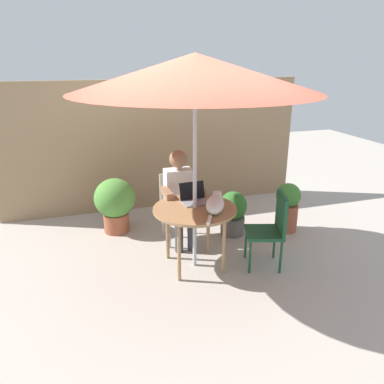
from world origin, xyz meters
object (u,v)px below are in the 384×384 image
chair_empty (272,225)px  person_seated (180,193)px  potted_plant_by_chair (287,206)px  potted_plant_corner (115,202)px  laptop (194,196)px  patio_table (195,213)px  patio_umbrella (195,73)px  potted_plant_near_fence (233,212)px  cat (215,204)px  chair_occupied (177,202)px

chair_empty → person_seated: (-0.82, 0.86, 0.17)m
chair_empty → potted_plant_by_chair: chair_empty is taller
person_seated → potted_plant_corner: size_ratio=1.61×
laptop → potted_plant_by_chair: size_ratio=0.47×
laptop → potted_plant_corner: (-0.79, 1.01, -0.35)m
patio_table → patio_umbrella: size_ratio=0.37×
potted_plant_near_fence → laptop: bearing=-146.7°
chair_empty → cat: bearing=170.7°
potted_plant_by_chair → potted_plant_corner: potted_plant_corner is taller
laptop → potted_plant_near_fence: bearing=33.3°
chair_empty → potted_plant_by_chair: 1.05m
patio_umbrella → chair_empty: bearing=-17.3°
laptop → cat: laptop is taller
patio_table → cat: (0.18, -0.15, 0.15)m
potted_plant_near_fence → potted_plant_corner: potted_plant_corner is taller
person_seated → potted_plant_corner: person_seated is taller
chair_occupied → laptop: laptop is taller
chair_occupied → potted_plant_by_chair: chair_occupied is taller
chair_occupied → cat: 0.97m
patio_umbrella → chair_empty: (0.82, -0.26, -1.62)m
chair_occupied → chair_empty: 1.31m
chair_occupied → potted_plant_by_chair: bearing=-8.8°
chair_occupied → person_seated: bearing=-90.0°
person_seated → potted_plant_by_chair: size_ratio=1.78×
patio_table → potted_plant_corner: (-0.75, 1.20, -0.22)m
patio_umbrella → chair_occupied: bearing=90.0°
cat → potted_plant_by_chair: size_ratio=0.86×
laptop → cat: 0.37m
chair_occupied → potted_plant_by_chair: 1.53m
patio_table → patio_umbrella: patio_umbrella is taller
potted_plant_corner → chair_empty: bearing=-42.9°
potted_plant_by_chair → chair_empty: bearing=-130.9°
laptop → potted_plant_by_chair: (1.46, 0.34, -0.42)m
patio_table → potted_plant_by_chair: 1.62m
patio_table → potted_plant_near_fence: 1.05m
patio_table → chair_empty: (0.82, -0.26, -0.14)m
cat → potted_plant_corner: (-0.93, 1.35, -0.37)m
chair_empty → potted_plant_by_chair: bearing=49.1°
cat → person_seated: bearing=103.5°
laptop → cat: (0.13, -0.34, 0.02)m
potted_plant_by_chair → person_seated: bearing=177.1°
chair_occupied → potted_plant_near_fence: (0.75, -0.11, -0.19)m
potted_plant_by_chair → chair_occupied: bearing=171.2°
potted_plant_near_fence → potted_plant_by_chair: size_ratio=0.88×
chair_empty → cat: size_ratio=1.49×
potted_plant_near_fence → chair_occupied: bearing=171.8°
cat → potted_plant_by_chair: cat is taller
patio_table → cat: 0.28m
potted_plant_by_chair → potted_plant_corner: 2.35m
patio_umbrella → patio_table: bearing=0.0°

